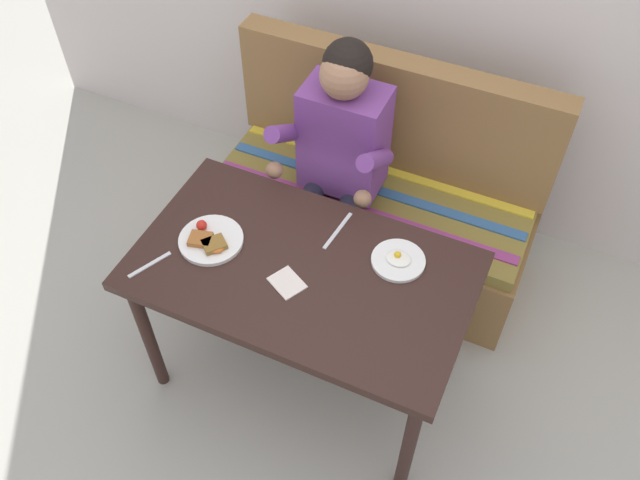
# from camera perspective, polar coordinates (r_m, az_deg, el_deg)

# --- Properties ---
(ground_plane) EXTENTS (8.00, 8.00, 0.00)m
(ground_plane) POSITION_cam_1_polar(r_m,az_deg,el_deg) (2.95, -1.24, -11.17)
(ground_plane) COLOR #ADAB9F
(table) EXTENTS (1.20, 0.70, 0.73)m
(table) POSITION_cam_1_polar(r_m,az_deg,el_deg) (2.41, -1.49, -3.59)
(table) COLOR #301C17
(table) RESTS_ON ground
(couch) EXTENTS (1.44, 0.56, 1.00)m
(couch) POSITION_cam_1_polar(r_m,az_deg,el_deg) (3.11, 4.73, 3.17)
(couch) COLOR olive
(couch) RESTS_ON ground
(person) EXTENTS (0.45, 0.61, 1.21)m
(person) POSITION_cam_1_polar(r_m,az_deg,el_deg) (2.73, 1.47, 7.50)
(person) COLOR #743B8A
(person) RESTS_ON ground
(plate_breakfast) EXTENTS (0.24, 0.24, 0.05)m
(plate_breakfast) POSITION_cam_1_polar(r_m,az_deg,el_deg) (2.44, -9.38, 0.01)
(plate_breakfast) COLOR white
(plate_breakfast) RESTS_ON table
(plate_eggs) EXTENTS (0.19, 0.19, 0.04)m
(plate_eggs) POSITION_cam_1_polar(r_m,az_deg,el_deg) (2.36, 6.71, -1.72)
(plate_eggs) COLOR white
(plate_eggs) RESTS_ON table
(napkin) EXTENTS (0.15, 0.14, 0.01)m
(napkin) POSITION_cam_1_polar(r_m,az_deg,el_deg) (2.30, -2.84, -3.68)
(napkin) COLOR silver
(napkin) RESTS_ON table
(fork) EXTENTS (0.09, 0.16, 0.00)m
(fork) POSITION_cam_1_polar(r_m,az_deg,el_deg) (2.42, -14.38, -2.06)
(fork) COLOR silver
(fork) RESTS_ON table
(knife) EXTENTS (0.03, 0.20, 0.00)m
(knife) POSITION_cam_1_polar(r_m,az_deg,el_deg) (2.45, 1.53, 0.80)
(knife) COLOR silver
(knife) RESTS_ON table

